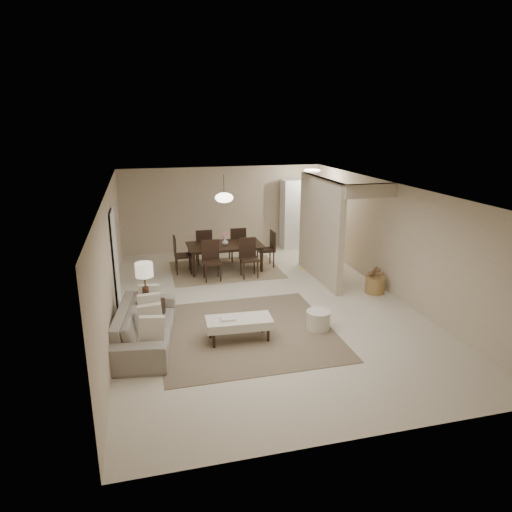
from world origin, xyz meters
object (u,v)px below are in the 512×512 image
object	(u,v)px
ottoman_bench	(239,323)
dining_table	(225,257)
side_table	(148,317)
wicker_basket	(375,285)
round_pouf	(318,320)
pantry_cabinet	(301,214)
sofa	(145,325)

from	to	relation	value
ottoman_bench	dining_table	distance (m)	4.05
ottoman_bench	dining_table	world-z (taller)	dining_table
ottoman_bench	side_table	size ratio (longest dim) A/B	2.07
wicker_basket	dining_table	xyz separation A→B (m)	(-3.00, 2.49, 0.15)
round_pouf	pantry_cabinet	bearing A→B (deg)	73.77
wicker_basket	round_pouf	bearing A→B (deg)	-143.41
sofa	wicker_basket	distance (m)	5.28
side_table	wicker_basket	xyz separation A→B (m)	(5.08, 0.75, -0.10)
side_table	dining_table	bearing A→B (deg)	57.37
pantry_cabinet	side_table	bearing A→B (deg)	-134.09
ottoman_bench	side_table	xyz separation A→B (m)	(-1.57, 0.78, -0.05)
pantry_cabinet	ottoman_bench	xyz separation A→B (m)	(-3.18, -5.68, -0.71)
wicker_basket	dining_table	distance (m)	3.90
ottoman_bench	dining_table	bearing A→B (deg)	86.09
round_pouf	ottoman_bench	bearing A→B (deg)	-177.31
pantry_cabinet	side_table	world-z (taller)	pantry_cabinet
sofa	side_table	bearing A→B (deg)	1.93
pantry_cabinet	ottoman_bench	size ratio (longest dim) A/B	1.75
ottoman_bench	side_table	world-z (taller)	side_table
sofa	side_table	distance (m)	0.48
sofa	ottoman_bench	size ratio (longest dim) A/B	1.94
sofa	pantry_cabinet	bearing A→B (deg)	-33.81
pantry_cabinet	sofa	xyz separation A→B (m)	(-4.80, -5.38, -0.71)
side_table	sofa	bearing A→B (deg)	-96.00
side_table	pantry_cabinet	bearing A→B (deg)	45.91
pantry_cabinet	wicker_basket	distance (m)	4.25
pantry_cabinet	round_pouf	bearing A→B (deg)	-106.23
wicker_basket	sofa	bearing A→B (deg)	-166.52
ottoman_bench	pantry_cabinet	bearing A→B (deg)	64.00
pantry_cabinet	wicker_basket	bearing A→B (deg)	-85.44
pantry_cabinet	dining_table	world-z (taller)	pantry_cabinet
wicker_basket	dining_table	size ratio (longest dim) A/B	0.23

